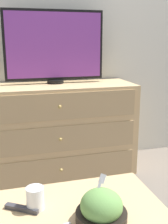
{
  "coord_description": "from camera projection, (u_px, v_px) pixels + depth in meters",
  "views": [
    {
      "loc": [
        -0.29,
        -2.39,
        1.07
      ],
      "look_at": [
        0.05,
        -1.14,
        0.74
      ],
      "focal_mm": 45.0,
      "sensor_mm": 36.0,
      "label": 1
    }
  ],
  "objects": [
    {
      "name": "tv",
      "position": [
        54.0,
        46.0,
        2.19
      ],
      "size": [
        0.78,
        0.13,
        0.56
      ],
      "color": "black",
      "rests_on": "dresser"
    },
    {
      "name": "ground_plane",
      "position": [
        45.0,
        160.0,
        2.57
      ],
      "size": [
        12.0,
        12.0,
        0.0
      ],
      "primitive_type": "plane",
      "color": "#70665B"
    },
    {
      "name": "wall_back",
      "position": [
        39.0,
        11.0,
        2.27
      ],
      "size": [
        12.0,
        0.05,
        2.6
      ],
      "color": "silver",
      "rests_on": "ground_plane"
    },
    {
      "name": "takeout_bowl",
      "position": [
        101.0,
        209.0,
        1.05
      ],
      "size": [
        0.2,
        0.2,
        0.16
      ],
      "color": "black",
      "rests_on": "coffee_table"
    },
    {
      "name": "dresser",
      "position": [
        55.0,
        130.0,
        2.26
      ],
      "size": [
        1.26,
        0.46,
        0.73
      ],
      "color": "tan",
      "rests_on": "ground_plane"
    },
    {
      "name": "drink_cup",
      "position": [
        35.0,
        200.0,
        1.12
      ],
      "size": [
        0.07,
        0.07,
        0.09
      ],
      "color": "#9E6638",
      "rests_on": "coffee_table"
    },
    {
      "name": "remote_control",
      "position": [
        22.0,
        209.0,
        1.12
      ],
      "size": [
        0.14,
        0.1,
        0.02
      ],
      "color": "#38383D",
      "rests_on": "coffee_table"
    }
  ]
}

